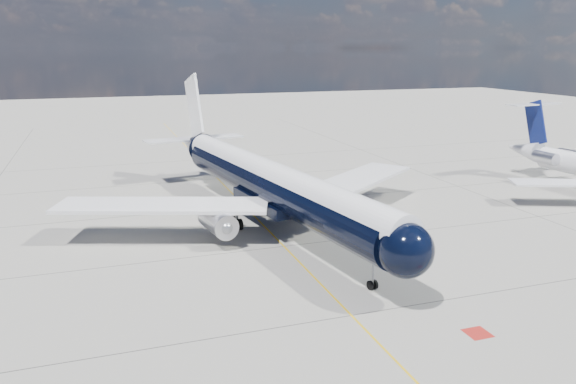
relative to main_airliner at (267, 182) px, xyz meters
name	(u,v)px	position (x,y,z in m)	size (l,w,h in m)	color
ground	(234,196)	(-0.51, 12.79, -4.66)	(320.00, 320.00, 0.00)	gray
taxiway_centerline	(244,206)	(-0.51, 7.79, -4.66)	(0.16, 160.00, 0.01)	#DDAB0B
red_marking	(478,333)	(6.29, -27.21, -4.66)	(1.60, 1.60, 0.01)	maroon
main_airliner	(267,182)	(0.00, 0.00, 0.00)	(42.21, 51.84, 15.01)	black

